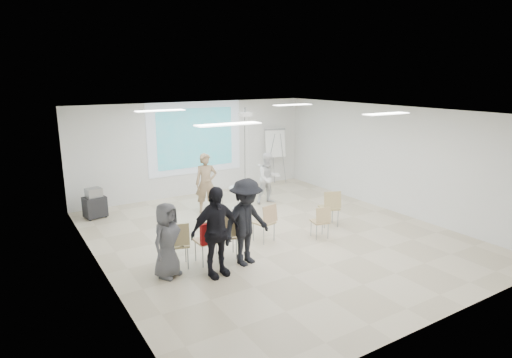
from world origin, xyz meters
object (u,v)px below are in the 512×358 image
player_right (269,176)px  audience_mid (246,217)px  av_cart (95,204)px  flipchart_easel (275,143)px  chair_right_inner (321,220)px  audience_outer (167,236)px  player_left (206,179)px  chair_right_far (330,205)px  chair_left_inner (227,233)px  chair_left_mid (208,238)px  laptop (226,233)px  audience_left (215,225)px  pedestal_table (239,197)px  chair_far_left (177,241)px  chair_center (266,220)px

player_right → audience_mid: (-2.79, -3.39, 0.17)m
audience_mid → av_cart: 5.19m
audience_mid → flipchart_easel: 6.81m
player_right → chair_right_inner: bearing=-92.9°
chair_right_inner → audience_outer: size_ratio=0.48×
player_left → av_cart: player_left is taller
player_right → chair_right_far: (0.18, -2.59, -0.29)m
chair_left_inner → audience_outer: audience_outer is taller
chair_right_far → chair_left_inner: bearing=-154.7°
chair_left_mid → laptop: (0.47, 0.14, -0.05)m
player_left → chair_left_mid: 3.50m
player_left → laptop: (-0.98, -3.02, -0.44)m
chair_left_mid → audience_mid: audience_mid is taller
chair_right_far → laptop: chair_right_far is taller
audience_left → audience_mid: bearing=6.3°
audience_left → audience_outer: 0.95m
av_cart → chair_left_mid: bearing=-83.0°
chair_left_mid → audience_left: size_ratio=0.47×
av_cart → chair_right_inner: bearing=-56.8°
audience_left → chair_right_inner: bearing=3.5°
pedestal_table → chair_far_left: bearing=-137.1°
chair_far_left → chair_left_mid: (0.62, -0.13, -0.01)m
av_cart → audience_left: bearing=-86.0°
chair_right_far → av_cart: (-4.99, 3.94, -0.19)m
chair_far_left → chair_left_mid: size_ratio=1.02×
chair_left_inner → av_cart: size_ratio=1.18×
audience_left → chair_right_far: bearing=9.6°
pedestal_table → audience_left: audience_left is taller
player_left → chair_left_mid: (-1.45, -3.16, -0.39)m
pedestal_table → chair_center: chair_center is taller
player_left → player_right: (2.00, -0.17, -0.10)m
chair_left_mid → audience_left: 0.72m
chair_right_inner → audience_outer: 3.82m
chair_left_mid → av_cart: 4.55m
chair_right_inner → chair_left_mid: bearing=-168.7°
player_right → chair_left_mid: (-3.45, -2.99, -0.29)m
chair_right_far → flipchart_easel: (1.34, 4.47, 0.90)m
player_right → audience_mid: size_ratio=0.84×
chair_right_inner → audience_outer: audience_outer is taller
chair_right_far → audience_left: (-3.73, -0.94, 0.46)m
chair_center → laptop: 1.22m
laptop → chair_right_far: bearing=-157.6°
chair_right_far → chair_center: bearing=-160.8°
audience_outer → audience_left: bearing=-58.8°
chair_right_far → flipchart_easel: bearing=92.4°
pedestal_table → chair_left_mid: bearing=-129.1°
chair_left_inner → player_left: bearing=90.0°
chair_left_mid → chair_center: bearing=12.8°
audience_mid → chair_right_inner: bearing=-6.7°
audience_left → flipchart_easel: audience_left is taller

